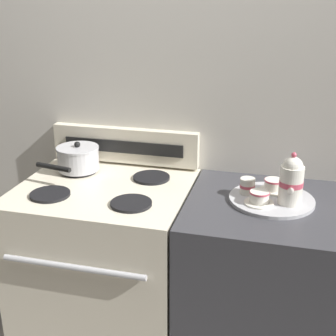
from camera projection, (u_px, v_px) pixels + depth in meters
The scene contains 10 objects.
wall_back at pixel (194, 125), 2.17m from camera, with size 6.00×0.05×2.20m.
stove at pixel (108, 275), 2.17m from camera, with size 0.73×0.66×0.91m.
control_panel at pixel (125, 145), 2.24m from camera, with size 0.72×0.05×0.17m.
side_counter at pixel (260, 299), 2.01m from camera, with size 0.64×0.63×0.90m.
saucepan at pixel (78, 158), 2.15m from camera, with size 0.22×0.30×0.13m.
serving_tray at pixel (271, 200), 1.87m from camera, with size 0.34×0.34×0.01m.
teapot at pixel (291, 180), 1.79m from camera, with size 0.09×0.15×0.21m.
teacup_left at pixel (259, 198), 1.81m from camera, with size 0.12×0.12×0.05m.
teacup_right at pixel (273, 185), 1.92m from camera, with size 0.12×0.12×0.05m.
creamer_jug at pixel (247, 186), 1.90m from camera, with size 0.06×0.06×0.07m.
Camera 1 is at (0.41, -1.72, 1.68)m, focal length 50.00 mm.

